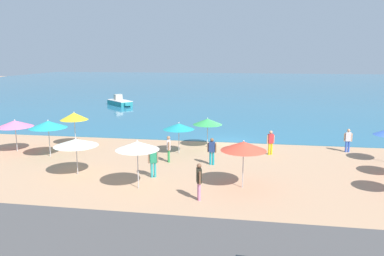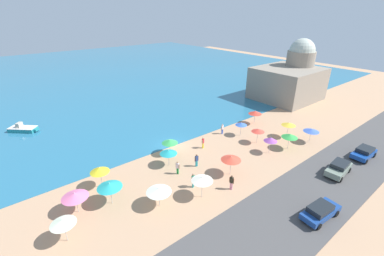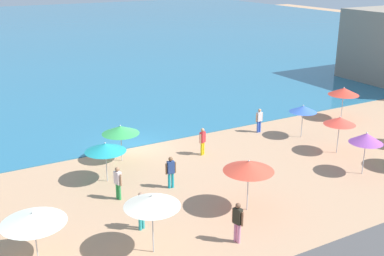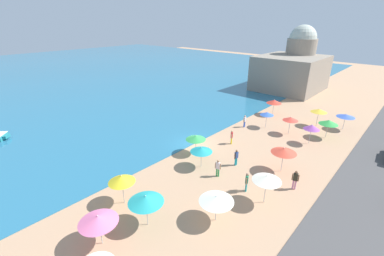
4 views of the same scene
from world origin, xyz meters
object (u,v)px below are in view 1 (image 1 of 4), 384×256
at_px(beach_umbrella_11, 15,124).
at_px(bather_4, 271,141).
at_px(beach_umbrella_6, 208,122).
at_px(bather_0, 153,160).
at_px(beach_umbrella_9, 244,146).
at_px(bather_3, 199,180).
at_px(skiff_nearshore, 120,102).
at_px(beach_umbrella_13, 179,126).
at_px(bather_1, 212,150).
at_px(bather_5, 169,147).
at_px(beach_umbrella_14, 74,116).
at_px(beach_umbrella_2, 137,146).
at_px(bather_2, 348,139).
at_px(beach_umbrella_8, 48,124).
at_px(beach_umbrella_3, 76,142).

bearing_deg(beach_umbrella_11, bather_4, 6.59).
xyz_separation_m(beach_umbrella_6, bather_4, (4.54, -1.53, -0.95)).
bearing_deg(bather_0, beach_umbrella_9, -9.49).
relative_size(beach_umbrella_11, bather_4, 1.47).
relative_size(beach_umbrella_9, beach_umbrella_11, 1.02).
relative_size(bather_3, skiff_nearshore, 0.42).
bearing_deg(beach_umbrella_13, bather_4, 6.32).
relative_size(beach_umbrella_9, bather_1, 1.47).
bearing_deg(bather_3, bather_5, 115.32).
relative_size(beach_umbrella_14, bather_5, 1.52).
distance_m(beach_umbrella_2, beach_umbrella_11, 12.22).
height_order(beach_umbrella_11, bather_3, beach_umbrella_11).
bearing_deg(skiff_nearshore, bather_2, -40.29).
bearing_deg(bather_0, bather_1, 45.15).
bearing_deg(beach_umbrella_8, beach_umbrella_6, 23.72).
relative_size(beach_umbrella_14, bather_2, 1.55).
xyz_separation_m(beach_umbrella_2, beach_umbrella_3, (-4.14, 1.64, -0.38)).
bearing_deg(beach_umbrella_11, bather_2, 8.94).
xyz_separation_m(beach_umbrella_13, bather_3, (2.61, -8.19, -0.90)).
bearing_deg(bather_4, beach_umbrella_6, 161.35).
distance_m(bather_0, bather_1, 4.18).
xyz_separation_m(bather_4, skiff_nearshore, (-18.97, 22.23, -0.48)).
relative_size(beach_umbrella_14, bather_3, 1.44).
xyz_separation_m(beach_umbrella_2, bather_4, (6.94, 7.83, -1.32)).
relative_size(beach_umbrella_3, beach_umbrella_9, 0.99).
relative_size(beach_umbrella_2, beach_umbrella_8, 1.01).
distance_m(beach_umbrella_6, bather_5, 4.92).
height_order(bather_0, skiff_nearshore, bather_0).
height_order(beach_umbrella_13, bather_2, beach_umbrella_13).
height_order(beach_umbrella_14, bather_2, beach_umbrella_14).
relative_size(beach_umbrella_13, bather_3, 1.23).
xyz_separation_m(beach_umbrella_8, bather_1, (10.96, -0.13, -1.24)).
bearing_deg(bather_2, skiff_nearshore, 139.71).
bearing_deg(beach_umbrella_13, beach_umbrella_2, -95.50).
bearing_deg(bather_1, bather_4, 39.54).
bearing_deg(bather_5, bather_3, -64.68).
relative_size(beach_umbrella_14, bather_0, 1.47).
relative_size(bather_4, skiff_nearshore, 0.40).
xyz_separation_m(beach_umbrella_2, beach_umbrella_8, (-7.71, 4.92, -0.06)).
distance_m(bather_2, bather_5, 12.67).
bearing_deg(bather_0, beach_umbrella_14, 140.94).
height_order(beach_umbrella_2, beach_umbrella_3, beach_umbrella_2).
distance_m(beach_umbrella_8, beach_umbrella_13, 8.69).
relative_size(bather_2, bather_3, 0.93).
height_order(beach_umbrella_3, bather_0, beach_umbrella_3).
relative_size(beach_umbrella_2, beach_umbrella_11, 1.03).
distance_m(beach_umbrella_11, beach_umbrella_13, 11.52).
distance_m(beach_umbrella_11, bather_3, 15.66).
distance_m(beach_umbrella_11, bather_4, 17.84).
bearing_deg(beach_umbrella_14, bather_4, -1.24).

